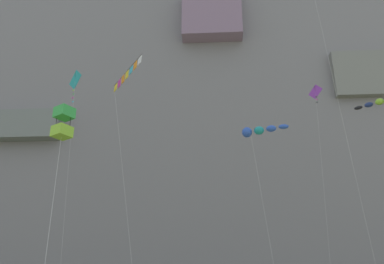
{
  "coord_description": "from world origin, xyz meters",
  "views": [
    {
      "loc": [
        -0.06,
        -6.81,
        3.62
      ],
      "look_at": [
        -1.51,
        18.09,
        13.8
      ],
      "focal_mm": 38.32,
      "sensor_mm": 36.0,
      "label": 1
    }
  ],
  "objects": [
    {
      "name": "kite_banner_mid_right",
      "position": [
        -6.67,
        20.5,
        19.29
      ],
      "size": [
        4.4,
        6.04,
        20.08
      ],
      "color": "black",
      "rests_on": "ground"
    },
    {
      "name": "kite_diamond_upper_left",
      "position": [
        12.1,
        37.35,
        25.34
      ],
      "size": [
        2.78,
        4.47,
        27.5
      ],
      "color": "purple",
      "rests_on": "ground"
    },
    {
      "name": "kite_diamond_upper_right",
      "position": [
        -15.79,
        33.5,
        26.27
      ],
      "size": [
        3.14,
        3.79,
        28.11
      ],
      "color": "teal",
      "rests_on": "ground"
    },
    {
      "name": "kite_windsock_mid_center",
      "position": [
        3.36,
        22.9,
        15.73
      ],
      "size": [
        3.68,
        2.66,
        16.14
      ],
      "color": "blue",
      "rests_on": "ground"
    },
    {
      "name": "kite_box_mid_left",
      "position": [
        -7.01,
        10.15,
        11.15
      ],
      "size": [
        2.54,
        5.39,
        11.92
      ],
      "color": "green",
      "rests_on": "ground"
    },
    {
      "name": "kite_windsock_far_left",
      "position": [
        14.92,
        27.03,
        19.97
      ],
      "size": [
        3.27,
        7.1,
        20.42
      ],
      "color": "navy",
      "rests_on": "ground"
    },
    {
      "name": "cliff_face",
      "position": [
        0.01,
        59.66,
        33.32
      ],
      "size": [
        180.0,
        25.21,
        66.62
      ],
      "color": "gray",
      "rests_on": "ground"
    }
  ]
}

